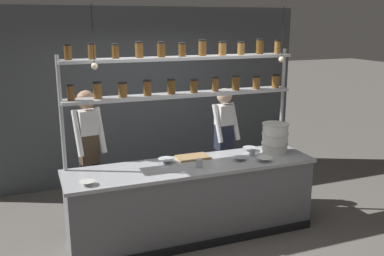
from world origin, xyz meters
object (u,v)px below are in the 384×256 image
at_px(spice_shelf_unit, 183,80).
at_px(prep_bowl_near_left, 167,161).
at_px(serving_cup_by_board, 252,153).
at_px(prep_bowl_far_left, 87,183).
at_px(prep_bowl_center_back, 250,149).
at_px(chef_center, 224,138).
at_px(prep_bowl_near_right, 265,160).
at_px(serving_cup_front, 199,163).
at_px(cutting_board, 193,157).
at_px(prep_bowl_center_front, 240,159).
at_px(chef_left, 89,149).
at_px(container_stack, 275,138).

height_order(spice_shelf_unit, prep_bowl_near_left, spice_shelf_unit).
bearing_deg(serving_cup_by_board, prep_bowl_near_left, 173.47).
bearing_deg(prep_bowl_far_left, spice_shelf_unit, 23.59).
bearing_deg(serving_cup_by_board, prep_bowl_center_back, 70.68).
xyz_separation_m(chef_center, prep_bowl_near_right, (0.06, -1.03, -0.02)).
bearing_deg(spice_shelf_unit, serving_cup_by_board, -19.90).
height_order(serving_cup_front, serving_cup_by_board, serving_cup_front).
height_order(cutting_board, prep_bowl_near_right, prep_bowl_near_right).
xyz_separation_m(prep_bowl_center_front, serving_cup_by_board, (0.24, 0.11, 0.02)).
height_order(chef_left, prep_bowl_far_left, chef_left).
height_order(prep_bowl_near_left, prep_bowl_center_back, prep_bowl_near_left).
bearing_deg(prep_bowl_center_back, prep_bowl_far_left, -168.07).
distance_m(prep_bowl_center_back, serving_cup_front, 0.93).
distance_m(container_stack, serving_cup_by_board, 0.38).
distance_m(spice_shelf_unit, prep_bowl_center_back, 1.31).
bearing_deg(container_stack, prep_bowl_far_left, -173.25).
bearing_deg(prep_bowl_near_left, cutting_board, 9.52).
xyz_separation_m(spice_shelf_unit, cutting_board, (0.09, -0.11, -0.96)).
relative_size(prep_bowl_near_left, prep_bowl_center_back, 1.14).
relative_size(cutting_board, prep_bowl_near_left, 1.94).
height_order(chef_center, prep_bowl_near_right, chef_center).
bearing_deg(chef_left, serving_cup_by_board, -29.53).
bearing_deg(prep_bowl_near_left, chef_left, 147.07).
relative_size(spice_shelf_unit, serving_cup_by_board, 33.91).
xyz_separation_m(container_stack, prep_bowl_near_left, (-1.44, 0.09, -0.17)).
bearing_deg(prep_bowl_center_front, serving_cup_front, -174.82).
bearing_deg(chef_center, cutting_board, -148.33).
height_order(chef_left, serving_cup_by_board, chef_left).
relative_size(serving_cup_front, serving_cup_by_board, 1.15).
distance_m(prep_bowl_near_left, prep_bowl_near_right, 1.19).
relative_size(cutting_board, prep_bowl_center_back, 2.21).
relative_size(spice_shelf_unit, prep_bowl_center_back, 16.03).
bearing_deg(spice_shelf_unit, prep_bowl_far_left, -156.41).
height_order(chef_center, prep_bowl_near_left, chef_center).
relative_size(chef_center, container_stack, 4.33).
bearing_deg(cutting_board, prep_bowl_far_left, -161.94).
height_order(prep_bowl_center_front, serving_cup_front, serving_cup_front).
distance_m(cutting_board, prep_bowl_near_left, 0.37).
distance_m(prep_bowl_center_front, prep_bowl_center_back, 0.44).
bearing_deg(prep_bowl_near_right, prep_bowl_near_left, 161.34).
xyz_separation_m(cutting_board, prep_bowl_near_left, (-0.36, -0.06, 0.02)).
bearing_deg(serving_cup_by_board, chef_center, 92.27).
distance_m(cutting_board, serving_cup_by_board, 0.76).
relative_size(cutting_board, prep_bowl_far_left, 2.47).
height_order(prep_bowl_center_front, serving_cup_by_board, serving_cup_by_board).
bearing_deg(serving_cup_front, prep_bowl_center_back, 22.78).
bearing_deg(prep_bowl_far_left, prep_bowl_center_back, 11.93).
bearing_deg(prep_bowl_near_right, prep_bowl_center_front, 151.26).
xyz_separation_m(prep_bowl_near_left, prep_bowl_center_front, (0.86, -0.24, -0.01)).
relative_size(prep_bowl_center_front, serving_cup_by_board, 1.89).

